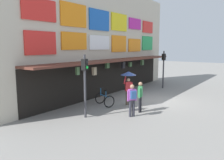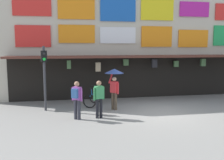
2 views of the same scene
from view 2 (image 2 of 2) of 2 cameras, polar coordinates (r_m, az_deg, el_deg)
ground_plane at (r=12.31m, az=10.85°, el=-7.46°), size 80.00×80.00×0.00m
shopfront at (r=16.26m, az=5.21°, el=10.32°), size 18.00×2.60×8.00m
traffic_light_near at (r=12.73m, az=-15.12°, el=2.68°), size 0.32×0.35×3.20m
bicycle_parked at (r=13.63m, az=-4.44°, el=-4.20°), size 1.11×1.35×1.05m
pedestrian_in_white at (r=11.15m, az=-2.97°, el=-3.90°), size 0.51×0.32×1.68m
pedestrian_with_umbrella at (r=12.50m, az=0.51°, el=0.57°), size 0.96×0.96×2.08m
pedestrian_in_yellow at (r=11.00m, az=-8.01°, el=-3.93°), size 0.48×0.47×1.68m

